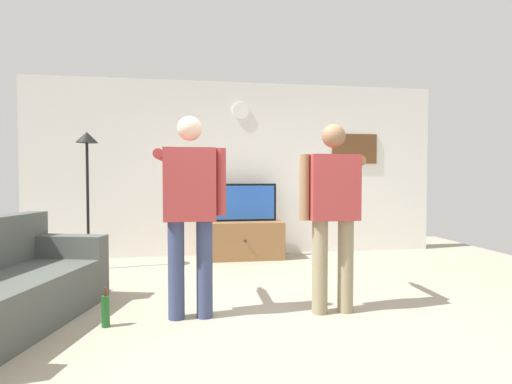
{
  "coord_description": "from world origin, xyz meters",
  "views": [
    {
      "loc": [
        -0.68,
        -3.25,
        1.21
      ],
      "look_at": [
        0.01,
        1.2,
        1.05
      ],
      "focal_mm": 27.67,
      "sensor_mm": 36.0,
      "label": 1
    }
  ],
  "objects_px": {
    "floor_lamp": "(87,171)",
    "beverage_bottle": "(106,311)",
    "wall_clock": "(241,111)",
    "television": "(243,202)",
    "framed_picture": "(354,149)",
    "tv_stand": "(243,240)",
    "person_standing_nearer_couch": "(333,206)",
    "person_standing_nearer_lamp": "(190,204)"
  },
  "relations": [
    {
      "from": "floor_lamp",
      "to": "television",
      "type": "bearing_deg",
      "value": 12.29
    },
    {
      "from": "wall_clock",
      "to": "floor_lamp",
      "type": "bearing_deg",
      "value": -161.54
    },
    {
      "from": "framed_picture",
      "to": "beverage_bottle",
      "type": "distance_m",
      "value": 4.62
    },
    {
      "from": "tv_stand",
      "to": "television",
      "type": "bearing_deg",
      "value": 90.0
    },
    {
      "from": "wall_clock",
      "to": "person_standing_nearer_couch",
      "type": "height_order",
      "value": "wall_clock"
    },
    {
      "from": "wall_clock",
      "to": "television",
      "type": "bearing_deg",
      "value": -90.0
    },
    {
      "from": "tv_stand",
      "to": "beverage_bottle",
      "type": "bearing_deg",
      "value": -119.5
    },
    {
      "from": "framed_picture",
      "to": "beverage_bottle",
      "type": "relative_size",
      "value": 2.36
    },
    {
      "from": "person_standing_nearer_lamp",
      "to": "tv_stand",
      "type": "bearing_deg",
      "value": 72.72
    },
    {
      "from": "floor_lamp",
      "to": "beverage_bottle",
      "type": "xyz_separation_m",
      "value": [
        0.67,
        -2.12,
        -1.16
      ]
    },
    {
      "from": "person_standing_nearer_couch",
      "to": "beverage_bottle",
      "type": "bearing_deg",
      "value": -178.16
    },
    {
      "from": "floor_lamp",
      "to": "person_standing_nearer_couch",
      "type": "distance_m",
      "value": 3.34
    },
    {
      "from": "television",
      "to": "person_standing_nearer_couch",
      "type": "relative_size",
      "value": 0.6
    },
    {
      "from": "tv_stand",
      "to": "beverage_bottle",
      "type": "xyz_separation_m",
      "value": [
        -1.43,
        -2.53,
        -0.15
      ]
    },
    {
      "from": "floor_lamp",
      "to": "person_standing_nearer_lamp",
      "type": "bearing_deg",
      "value": -56.0
    },
    {
      "from": "wall_clock",
      "to": "person_standing_nearer_couch",
      "type": "xyz_separation_m",
      "value": [
        0.51,
        -2.76,
        -1.29
      ]
    },
    {
      "from": "floor_lamp",
      "to": "framed_picture",
      "type": "bearing_deg",
      "value": 10.1
    },
    {
      "from": "beverage_bottle",
      "to": "framed_picture",
      "type": "bearing_deg",
      "value": 40.6
    },
    {
      "from": "television",
      "to": "person_standing_nearer_lamp",
      "type": "bearing_deg",
      "value": -106.97
    },
    {
      "from": "person_standing_nearer_lamp",
      "to": "framed_picture",
      "type": "bearing_deg",
      "value": 46.0
    },
    {
      "from": "television",
      "to": "framed_picture",
      "type": "distance_m",
      "value": 2.06
    },
    {
      "from": "television",
      "to": "person_standing_nearer_lamp",
      "type": "xyz_separation_m",
      "value": [
        -0.75,
        -2.46,
        0.15
      ]
    },
    {
      "from": "tv_stand",
      "to": "floor_lamp",
      "type": "xyz_separation_m",
      "value": [
        -2.1,
        -0.41,
        1.02
      ]
    },
    {
      "from": "television",
      "to": "floor_lamp",
      "type": "relative_size",
      "value": 0.56
    },
    {
      "from": "wall_clock",
      "to": "person_standing_nearer_lamp",
      "type": "relative_size",
      "value": 0.15
    },
    {
      "from": "floor_lamp",
      "to": "person_standing_nearer_lamp",
      "type": "relative_size",
      "value": 1.04
    },
    {
      "from": "floor_lamp",
      "to": "wall_clock",
      "type": "bearing_deg",
      "value": 18.46
    },
    {
      "from": "tv_stand",
      "to": "person_standing_nearer_lamp",
      "type": "xyz_separation_m",
      "value": [
        -0.75,
        -2.42,
        0.71
      ]
    },
    {
      "from": "television",
      "to": "framed_picture",
      "type": "xyz_separation_m",
      "value": [
        1.87,
        0.25,
        0.84
      ]
    },
    {
      "from": "wall_clock",
      "to": "beverage_bottle",
      "type": "distance_m",
      "value": 3.81
    },
    {
      "from": "wall_clock",
      "to": "floor_lamp",
      "type": "height_order",
      "value": "wall_clock"
    },
    {
      "from": "tv_stand",
      "to": "television",
      "type": "relative_size",
      "value": 1.17
    },
    {
      "from": "beverage_bottle",
      "to": "wall_clock",
      "type": "bearing_deg",
      "value": 63.09
    },
    {
      "from": "person_standing_nearer_lamp",
      "to": "floor_lamp",
      "type": "bearing_deg",
      "value": 124.0
    },
    {
      "from": "tv_stand",
      "to": "television",
      "type": "height_order",
      "value": "television"
    },
    {
      "from": "wall_clock",
      "to": "person_standing_nearer_couch",
      "type": "relative_size",
      "value": 0.15
    },
    {
      "from": "tv_stand",
      "to": "floor_lamp",
      "type": "relative_size",
      "value": 0.66
    },
    {
      "from": "framed_picture",
      "to": "person_standing_nearer_lamp",
      "type": "height_order",
      "value": "framed_picture"
    },
    {
      "from": "wall_clock",
      "to": "framed_picture",
      "type": "bearing_deg",
      "value": 0.15
    },
    {
      "from": "person_standing_nearer_lamp",
      "to": "person_standing_nearer_couch",
      "type": "distance_m",
      "value": 1.26
    },
    {
      "from": "framed_picture",
      "to": "person_standing_nearer_couch",
      "type": "distance_m",
      "value": 3.16
    },
    {
      "from": "person_standing_nearer_lamp",
      "to": "beverage_bottle",
      "type": "bearing_deg",
      "value": -170.27
    }
  ]
}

